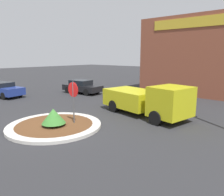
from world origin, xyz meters
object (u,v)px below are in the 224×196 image
at_px(utility_truck, 147,100).
at_px(parked_sedan_blue, 2,89).
at_px(parked_sedan_black, 82,87).
at_px(stop_sign, 73,95).

distance_m(utility_truck, parked_sedan_blue, 14.33).
distance_m(utility_truck, parked_sedan_black, 10.18).
bearing_deg(parked_sedan_blue, parked_sedan_black, 46.69).
xyz_separation_m(utility_truck, parked_sedan_blue, (-13.93, -3.31, -0.33)).
relative_size(stop_sign, parked_sedan_blue, 0.53).
distance_m(stop_sign, parked_sedan_black, 10.79).
height_order(stop_sign, utility_truck, stop_sign).
bearing_deg(utility_truck, parked_sedan_black, 173.32).
xyz_separation_m(utility_truck, parked_sedan_black, (-9.73, 2.97, -0.35)).
distance_m(stop_sign, parked_sedan_blue, 12.08).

